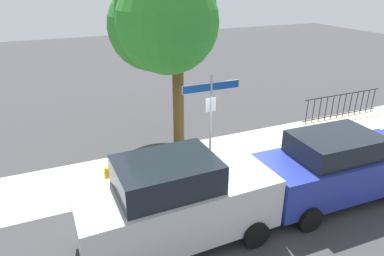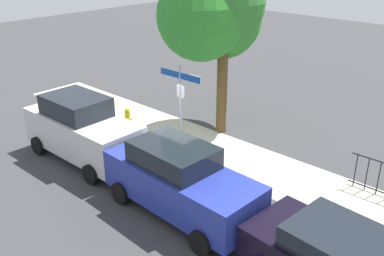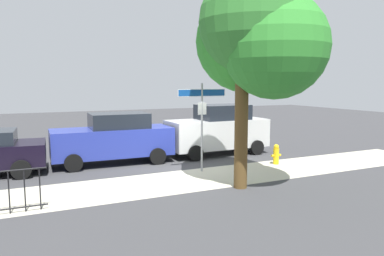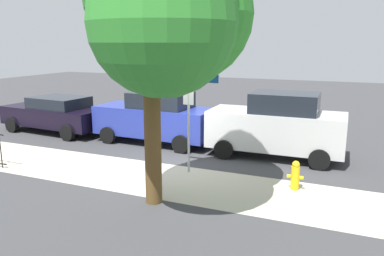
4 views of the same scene
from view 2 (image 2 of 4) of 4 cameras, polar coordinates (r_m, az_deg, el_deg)
ground_plane at (r=14.78m, az=-1.26°, el=-4.18°), size 60.00×60.00×0.00m
sidewalk_strip at (r=14.56m, az=8.04°, el=-4.86°), size 24.00×2.60×0.00m
street_sign at (r=14.45m, az=-1.56°, el=4.81°), size 1.82×0.07×3.12m
shade_tree at (r=16.05m, az=2.92°, el=14.97°), size 3.44×4.33×6.49m
car_silver at (r=14.88m, az=-14.20°, el=-0.15°), size 4.45×2.01×2.18m
car_blue at (r=11.64m, az=-1.62°, el=-6.89°), size 4.63×2.08×1.96m
fire_hydrant at (r=17.40m, az=-8.44°, el=1.39°), size 0.42×0.22×0.78m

